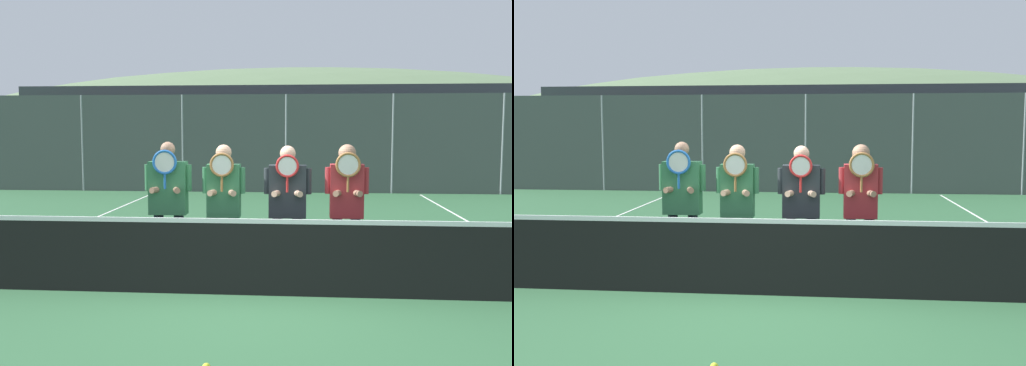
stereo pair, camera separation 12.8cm
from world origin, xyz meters
TOP-DOWN VIEW (x-y plane):
  - ground_plane at (0.00, 0.00)m, footprint 120.00×120.00m
  - hill_distant at (0.00, 61.11)m, footprint 91.25×50.69m
  - clubhouse_building at (-0.15, 18.21)m, footprint 21.36×5.50m
  - fence_back at (0.00, 11.36)m, footprint 19.96×0.06m
  - tennis_net at (0.00, 0.00)m, footprint 11.11×0.09m
  - court_line_left_sideline at (-4.13, 3.00)m, footprint 0.05×16.00m
  - player_leftmost at (-1.21, 0.63)m, footprint 0.63×0.34m
  - player_center_left at (-0.47, 0.56)m, footprint 0.56×0.34m
  - player_center_right at (0.36, 0.63)m, footprint 0.61×0.34m
  - player_rightmost at (1.11, 0.61)m, footprint 0.56×0.34m
  - car_far_left at (-5.04, 13.43)m, footprint 4.18×2.00m
  - car_left_of_center at (-0.35, 13.60)m, footprint 4.24×1.96m
  - car_center at (4.49, 13.43)m, footprint 4.49×2.06m

SIDE VIEW (x-z plane):
  - ground_plane at x=0.00m, z-range 0.00..0.00m
  - hill_distant at x=0.00m, z-range -8.87..8.87m
  - court_line_left_sideline at x=-4.13m, z-range 0.00..0.01m
  - tennis_net at x=0.00m, z-range -0.03..1.00m
  - car_far_left at x=-5.04m, z-range 0.03..1.69m
  - car_left_of_center at x=-0.35m, z-range 0.02..1.74m
  - car_center at x=4.49m, z-range 0.01..1.89m
  - player_center_right at x=0.36m, z-range 0.17..1.95m
  - player_center_left at x=-0.47m, z-range 0.16..1.96m
  - player_rightmost at x=1.11m, z-range 0.17..1.98m
  - player_leftmost at x=-1.21m, z-range 0.17..2.00m
  - fence_back at x=0.00m, z-range 0.00..3.10m
  - clubhouse_building at x=-0.15m, z-range 0.02..3.73m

